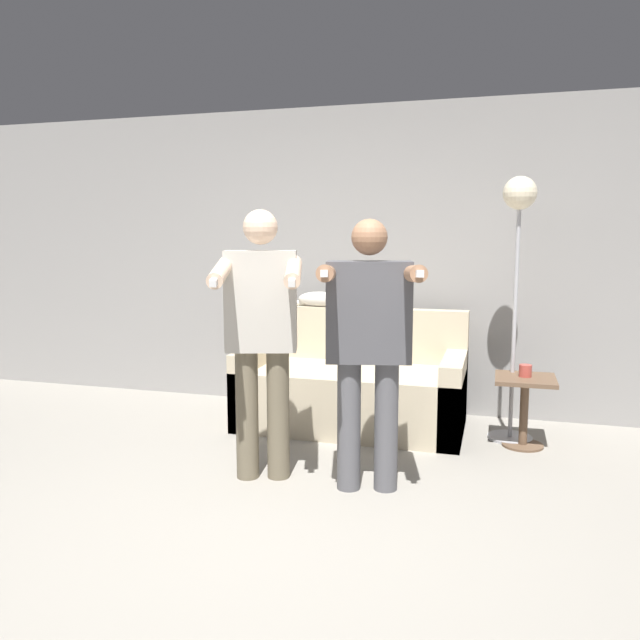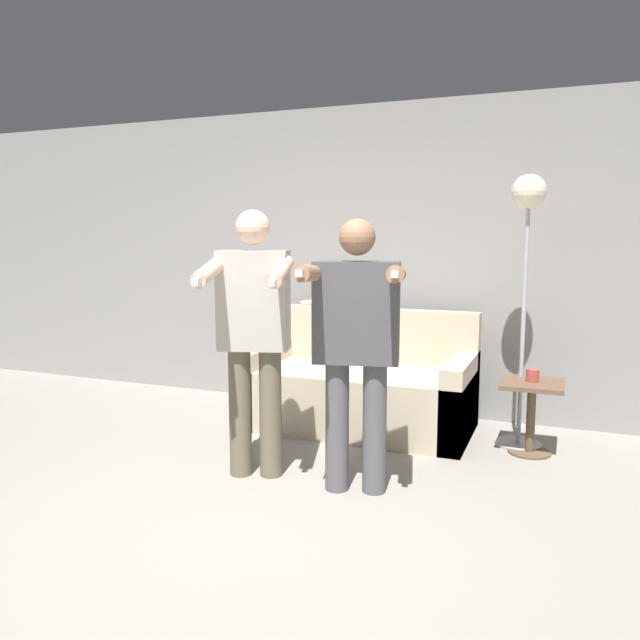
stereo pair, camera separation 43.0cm
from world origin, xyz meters
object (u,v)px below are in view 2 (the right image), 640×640
(person_left, at_px, (253,326))
(side_table, at_px, (532,403))
(floor_lamp, at_px, (527,237))
(cat, at_px, (333,299))
(couch, at_px, (360,390))
(cup, at_px, (533,375))
(person_right, at_px, (356,336))

(person_left, height_order, side_table, person_left)
(person_left, distance_m, floor_lamp, 2.01)
(cat, xyz_separation_m, floor_lamp, (1.56, -0.34, 0.52))
(couch, relative_size, person_left, 1.05)
(cat, relative_size, floor_lamp, 0.27)
(person_left, height_order, cup, person_left)
(cat, bearing_deg, person_left, -87.61)
(cup, bearing_deg, person_left, -145.37)
(floor_lamp, distance_m, side_table, 1.15)
(floor_lamp, height_order, side_table, floor_lamp)
(cup, bearing_deg, cat, 163.86)
(side_table, xyz_separation_m, cup, (-0.00, 0.01, 0.19))
(couch, xyz_separation_m, cup, (1.29, -0.14, 0.26))
(cup, bearing_deg, floor_lamp, 122.27)
(couch, xyz_separation_m, floor_lamp, (1.21, -0.01, 1.20))
(cat, bearing_deg, floor_lamp, -12.39)
(person_right, relative_size, side_table, 3.15)
(cat, distance_m, cup, 1.77)
(person_left, relative_size, cat, 3.22)
(floor_lamp, height_order, cup, floor_lamp)
(person_left, relative_size, side_table, 3.26)
(couch, height_order, person_right, person_right)
(couch, xyz_separation_m, person_right, (0.37, -1.23, 0.64))
(person_left, relative_size, cup, 18.74)
(side_table, bearing_deg, floor_lamp, 120.71)
(person_left, height_order, floor_lamp, floor_lamp)
(person_right, bearing_deg, couch, 93.91)
(floor_lamp, relative_size, cup, 21.74)
(cat, bearing_deg, cup, -16.14)
(person_left, bearing_deg, cat, 75.69)
(couch, relative_size, cup, 19.63)
(couch, xyz_separation_m, person_left, (-0.29, -1.23, 0.66))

